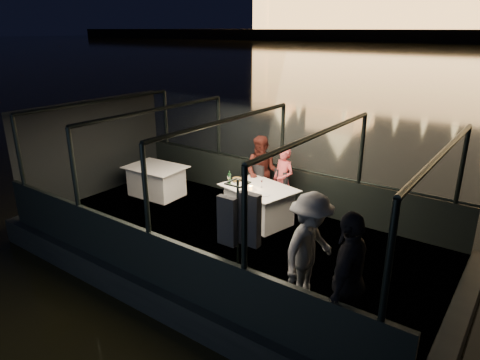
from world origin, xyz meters
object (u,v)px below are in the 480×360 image
Objects in this scene: dining_table_aft at (156,180)px; chair_port_right at (276,195)px; dining_table_central at (259,204)px; coat_stand at (238,244)px; chair_port_left at (251,190)px; passenger_stripe at (310,250)px; wine_bottle at (229,178)px; person_man_maroon at (262,175)px; passenger_dark at (348,284)px; person_woman_coral at (283,180)px.

dining_table_aft is 1.47× the size of chair_port_right.
coat_stand reaches higher than dining_table_central.
dining_table_central is 1.55× the size of chair_port_right.
coat_stand is (4.08, -2.24, 0.51)m from dining_table_aft.
chair_port_left is (-0.50, 0.45, 0.06)m from dining_table_central.
passenger_stripe is 5.83× the size of wine_bottle.
dining_table_aft is at bearing 151.16° from coat_stand.
chair_port_left is at bearing -127.23° from person_man_maroon.
wine_bottle is (-1.84, 2.22, 0.02)m from coat_stand.
wine_bottle is at bearing 129.62° from coat_stand.
passenger_dark is (3.31, -3.13, 0.10)m from person_man_maroon.
dining_table_central is 2.84m from dining_table_aft.
person_woman_coral reaches higher than dining_table_aft.
wine_bottle is at bearing -110.63° from chair_port_right.
person_woman_coral is at bearing -142.88° from passenger_dark.
person_woman_coral reaches higher than wine_bottle.
passenger_stripe is 3.21m from wine_bottle.
wine_bottle is at bearing -117.41° from person_man_maroon.
passenger_stripe is at bearing -26.00° from chair_port_right.
person_man_maroon is 0.97m from wine_bottle.
coat_stand is (1.13, -2.94, 0.45)m from chair_port_right.
passenger_dark is at bearing -39.65° from dining_table_central.
person_woman_coral is 0.90× the size of person_man_maroon.
chair_port_right is 0.37m from person_woman_coral.
coat_stand is 1.10× the size of passenger_stripe.
chair_port_right is 1.11m from wine_bottle.
coat_stand reaches higher than chair_port_left.
passenger_dark is at bearing -58.40° from person_man_maroon.
coat_stand is at bearing -93.43° from passenger_dark.
person_woman_coral is (0.16, 0.72, 0.36)m from dining_table_central.
passenger_dark is (0.78, -0.51, 0.00)m from passenger_stripe.
person_man_maroon is at bearing 117.38° from coat_stand.
coat_stand is at bearing -28.84° from dining_table_aft.
wine_bottle is (-0.60, -0.21, 0.53)m from dining_table_central.
passenger_dark is at bearing -25.04° from chair_port_left.
chair_port_left is 3.32× the size of wine_bottle.
chair_port_right is at bearing 77.77° from dining_table_central.
coat_stand is (1.24, -2.44, 0.51)m from dining_table_central.
wine_bottle reaches higher than dining_table_central.
chair_port_right reaches higher than dining_table_aft.
passenger_stripe reaches higher than person_man_maroon.
person_woman_coral is at bearing 40.50° from passenger_stripe.
chair_port_left is at bearing -150.82° from chair_port_right.
dining_table_aft is 0.80× the size of passenger_stripe.
chair_port_left is 3.56m from passenger_stripe.
person_man_maroon is (-1.63, 3.16, -0.15)m from coat_stand.
person_woman_coral is at bearing 77.74° from dining_table_central.
passenger_dark reaches higher than wine_bottle.
person_woman_coral reaches higher than dining_table_central.
coat_stand is at bearing -63.01° from dining_table_central.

